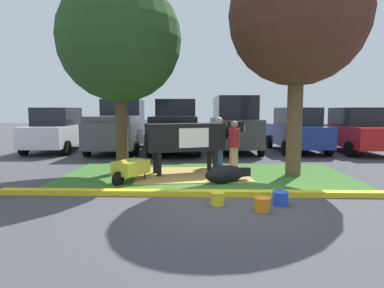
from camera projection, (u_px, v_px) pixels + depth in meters
name	position (u px, v px, depth m)	size (l,w,h in m)	color
ground_plane	(227.00, 198.00, 7.16)	(80.00, 80.00, 0.00)	#424247
grass_island	(206.00, 176.00, 9.56)	(8.24, 4.13, 0.02)	#386B28
curb_yellow	(207.00, 193.00, 7.35)	(9.44, 0.24, 0.12)	yellow
hay_bedding	(192.00, 175.00, 9.62)	(3.20, 2.40, 0.04)	tan
shade_tree_left	(120.00, 41.00, 9.62)	(3.62, 3.62, 5.77)	#4C3823
shade_tree_right	(298.00, 17.00, 9.12)	(3.86, 3.86, 6.46)	brown
cow_holstein	(189.00, 137.00, 9.74)	(3.02, 1.51, 1.56)	black
calf_lying	(226.00, 174.00, 8.58)	(1.31, 0.90, 0.48)	black
person_handler	(234.00, 146.00, 9.81)	(0.34, 0.53, 1.60)	#9E7F5B
person_visitor_near	(219.00, 140.00, 10.97)	(0.38, 0.42, 1.68)	#23478C
wheelbarrow	(130.00, 168.00, 8.69)	(1.12, 1.54, 0.63)	gold
bucket_yellow	(217.00, 198.00, 6.62)	(0.29, 0.29, 0.26)	yellow
bucket_orange	(262.00, 204.00, 6.23)	(0.33, 0.33, 0.27)	orange
bucket_blue	(280.00, 198.00, 6.62)	(0.33, 0.33, 0.28)	blue
hatchback_white	(58.00, 130.00, 15.18)	(2.16, 4.47, 2.02)	silver
pickup_truck_maroon	(120.00, 127.00, 15.34)	(2.39, 5.48, 2.42)	#4C5156
pickup_truck_black	(175.00, 127.00, 15.12)	(2.39, 5.48, 2.42)	black
suv_dark_grey	(234.00, 124.00, 15.11)	(2.27, 4.68, 2.52)	#3D3D42
sedan_blue	(297.00, 130.00, 15.10)	(2.16, 4.47, 2.02)	navy
sedan_red	(355.00, 131.00, 14.77)	(2.16, 4.47, 2.02)	red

